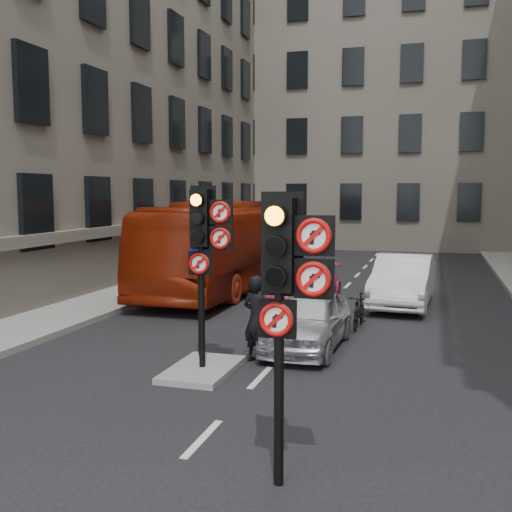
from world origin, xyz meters
The scene contains 13 objects.
ground centered at (0.00, 0.00, 0.00)m, with size 120.00×120.00×0.00m, color black.
pavement_left centered at (-7.20, 12.00, 0.08)m, with size 3.00×50.00×0.16m, color gray.
centre_island centered at (-1.20, 5.00, 0.06)m, with size 1.20×2.00×0.12m, color gray.
building_far centered at (0.00, 38.00, 10.00)m, with size 30.00×14.00×20.00m, color slate.
signal_near centered at (1.49, 0.99, 2.58)m, with size 0.91×0.40×3.58m.
signal_far centered at (-1.11, 4.99, 2.70)m, with size 0.91×0.40×3.58m.
car_silver centered at (0.44, 7.45, 0.66)m, with size 1.55×3.86×1.32m, color #AEB0B6.
car_white centered at (2.24, 13.44, 0.79)m, with size 1.68×4.81×1.58m, color silver.
car_pink centered at (-0.60, 12.16, 0.63)m, with size 1.76×4.33×1.26m, color #C93B6E.
bus_red centered at (-4.15, 15.11, 1.62)m, with size 2.72×11.64×3.24m, color maroon.
motorcycle centered at (1.30, 9.82, 0.46)m, with size 0.43×1.51×0.91m, color black.
motorcyclist centered at (-0.37, 6.00, 0.92)m, with size 0.67×0.44×1.85m, color black.
info_sign centered at (-1.55, 5.73, 1.59)m, with size 0.39×0.13×2.27m.
Camera 1 is at (3.14, -5.79, 3.57)m, focal length 42.00 mm.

